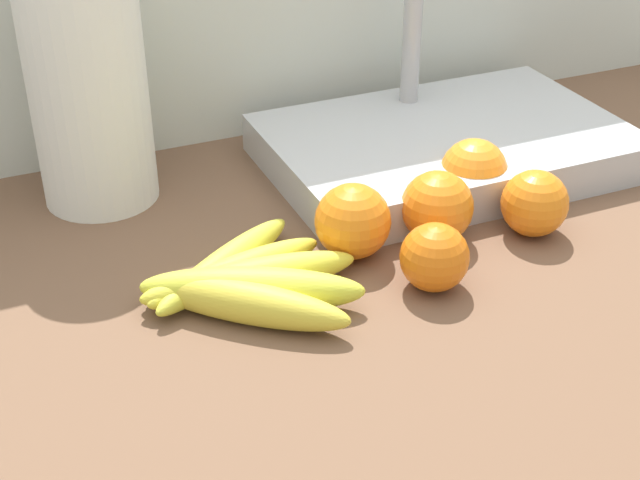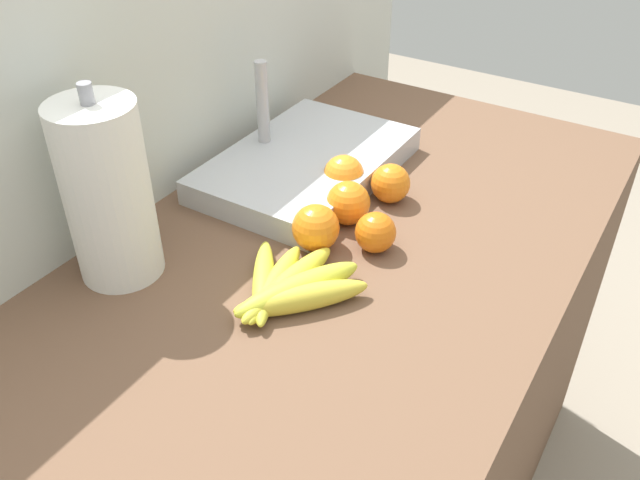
{
  "view_description": "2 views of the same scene",
  "coord_description": "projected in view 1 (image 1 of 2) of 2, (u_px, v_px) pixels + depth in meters",
  "views": [
    {
      "loc": [
        -0.35,
        -0.68,
        1.36
      ],
      "look_at": [
        -0.05,
        0.02,
        0.9
      ],
      "focal_mm": 50.73,
      "sensor_mm": 36.0,
      "label": 1
    },
    {
      "loc": [
        -0.76,
        -0.44,
        1.51
      ],
      "look_at": [
        -0.09,
        -0.02,
        0.95
      ],
      "focal_mm": 37.45,
      "sensor_mm": 36.0,
      "label": 2
    }
  ],
  "objects": [
    {
      "name": "banana_bunch",
      "position": [
        244.0,
        283.0,
        0.86
      ],
      "size": [
        0.22,
        0.23,
        0.04
      ],
      "color": "gold",
      "rests_on": "counter"
    },
    {
      "name": "orange_back_left",
      "position": [
        474.0,
        172.0,
        1.01
      ],
      "size": [
        0.08,
        0.08,
        0.08
      ],
      "primitive_type": "sphere",
      "color": "orange",
      "rests_on": "counter"
    },
    {
      "name": "orange_center",
      "position": [
        533.0,
        202.0,
        0.96
      ],
      "size": [
        0.07,
        0.07,
        0.07
      ],
      "primitive_type": "sphere",
      "color": "orange",
      "rests_on": "counter"
    },
    {
      "name": "wall_back",
      "position": [
        247.0,
        255.0,
        1.32
      ],
      "size": [
        1.8,
        0.06,
        1.3
      ],
      "primitive_type": "cube",
      "color": "silver",
      "rests_on": "ground"
    },
    {
      "name": "sink_basin",
      "position": [
        445.0,
        145.0,
        1.1
      ],
      "size": [
        0.43,
        0.28,
        0.21
      ],
      "color": "#B7BABF",
      "rests_on": "counter"
    },
    {
      "name": "orange_far_right",
      "position": [
        437.0,
        207.0,
        0.94
      ],
      "size": [
        0.08,
        0.08,
        0.08
      ],
      "primitive_type": "sphere",
      "color": "orange",
      "rests_on": "counter"
    },
    {
      "name": "orange_right",
      "position": [
        434.0,
        257.0,
        0.87
      ],
      "size": [
        0.07,
        0.07,
        0.07
      ],
      "primitive_type": "sphere",
      "color": "orange",
      "rests_on": "counter"
    },
    {
      "name": "paper_towel_roll",
      "position": [
        87.0,
        80.0,
        0.97
      ],
      "size": [
        0.13,
        0.13,
        0.31
      ],
      "color": "white",
      "rests_on": "counter"
    },
    {
      "name": "orange_back_right",
      "position": [
        357.0,
        220.0,
        0.92
      ],
      "size": [
        0.08,
        0.08,
        0.08
      ],
      "primitive_type": "sphere",
      "color": "orange",
      "rests_on": "counter"
    }
  ]
}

